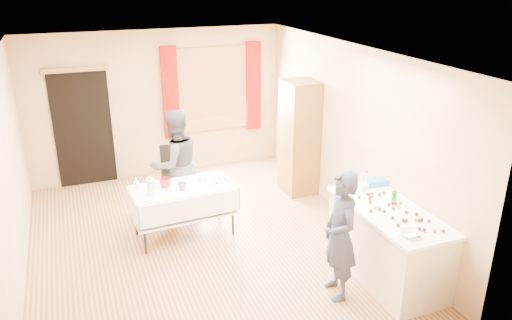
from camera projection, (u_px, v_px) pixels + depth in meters
name	position (u px, v px, depth m)	size (l,w,h in m)	color
floor	(203.00, 244.00, 6.90)	(4.50, 5.50, 0.02)	#9E7047
ceiling	(194.00, 53.00, 5.96)	(4.50, 5.50, 0.02)	white
wall_back	(158.00, 104.00, 8.83)	(4.50, 0.02, 2.60)	tan
wall_front	(288.00, 267.00, 4.03)	(4.50, 0.02, 2.60)	tan
wall_left	(6.00, 180.00, 5.66)	(0.02, 5.50, 2.60)	tan
wall_right	(351.00, 135.00, 7.19)	(0.02, 5.50, 2.60)	tan
window_frame	(212.00, 89.00, 9.06)	(1.32, 0.06, 1.52)	olive
window_pane	(213.00, 89.00, 9.04)	(1.20, 0.02, 1.40)	white
curtain_left	(171.00, 93.00, 8.75)	(0.28, 0.06, 1.65)	#A50600
curtain_right	(253.00, 86.00, 9.28)	(0.28, 0.06, 1.65)	#A50600
doorway	(83.00, 129.00, 8.47)	(0.95, 0.04, 2.00)	black
door_lintel	(75.00, 69.00, 8.08)	(1.05, 0.06, 0.08)	olive
cabinet	(299.00, 138.00, 8.20)	(0.50, 0.60, 1.89)	brown
counter	(387.00, 243.00, 6.01)	(0.79, 1.67, 0.91)	beige
party_table	(184.00, 206.00, 6.96)	(1.45, 0.81, 0.75)	black
chair	(176.00, 185.00, 8.07)	(0.39, 0.39, 0.93)	black
girl	(340.00, 236.00, 5.56)	(0.44, 0.60, 1.53)	#1F243A
woman	(176.00, 164.00, 7.40)	(0.95, 0.83, 1.66)	black
soda_can	(394.00, 196.00, 6.05)	(0.07, 0.07, 0.12)	#0B7A12
mixing_bowl	(409.00, 234.00, 5.26)	(0.22, 0.22, 0.05)	white
foam_block	(362.00, 187.00, 6.35)	(0.15, 0.10, 0.08)	white
blue_basket	(374.00, 182.00, 6.50)	(0.30, 0.20, 0.08)	blue
pitcher	(151.00, 187.00, 6.57)	(0.11, 0.11, 0.22)	silver
cup_red	(165.00, 183.00, 6.81)	(0.20, 0.20, 0.12)	#AE1C30
cup_rainbow	(182.00, 187.00, 6.71)	(0.12, 0.12, 0.11)	red
small_bowl	(202.00, 178.00, 7.06)	(0.17, 0.17, 0.05)	white
pastry_tray	(221.00, 182.00, 6.95)	(0.28, 0.20, 0.02)	white
bottle	(136.00, 184.00, 6.73)	(0.08, 0.08, 0.17)	white
cake_balls	(395.00, 210.00, 5.77)	(0.50, 1.14, 0.04)	#3F2314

